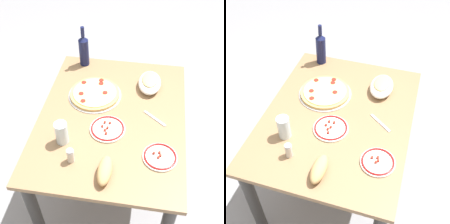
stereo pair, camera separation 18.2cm
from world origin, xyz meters
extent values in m
plane|color=gray|center=(0.00, 0.00, 0.00)|extent=(8.00, 8.00, 0.00)
cube|color=#93704C|center=(0.00, 0.00, 0.72)|extent=(1.15, 0.89, 0.03)
cylinder|color=#33302D|center=(0.51, -0.38, 0.35)|extent=(0.07, 0.07, 0.70)
cylinder|color=#33302D|center=(-0.51, 0.38, 0.35)|extent=(0.07, 0.07, 0.70)
cylinder|color=#33302D|center=(0.51, 0.38, 0.35)|extent=(0.07, 0.07, 0.70)
cylinder|color=#B7B7BC|center=(0.16, 0.14, 0.73)|extent=(0.35, 0.35, 0.01)
cylinder|color=tan|center=(0.16, 0.14, 0.75)|extent=(0.32, 0.32, 0.02)
cylinder|color=#EFD684|center=(0.16, 0.14, 0.76)|extent=(0.28, 0.28, 0.01)
cylinder|color=maroon|center=(0.25, 0.11, 0.76)|extent=(0.03, 0.03, 0.00)
cylinder|color=maroon|center=(0.13, 0.22, 0.76)|extent=(0.03, 0.03, 0.00)
cylinder|color=maroon|center=(0.29, 0.12, 0.76)|extent=(0.03, 0.03, 0.00)
cylinder|color=maroon|center=(0.07, 0.20, 0.76)|extent=(0.03, 0.03, 0.00)
cylinder|color=maroon|center=(0.17, 0.07, 0.76)|extent=(0.03, 0.03, 0.00)
cylinder|color=maroon|center=(0.25, 0.23, 0.76)|extent=(0.03, 0.03, 0.00)
ellipsoid|color=white|center=(0.31, -0.21, 0.77)|extent=(0.24, 0.15, 0.07)
ellipsoid|color=#AD2819|center=(0.31, -0.21, 0.78)|extent=(0.20, 0.12, 0.03)
ellipsoid|color=#EACC75|center=(0.31, -0.21, 0.80)|extent=(0.17, 0.11, 0.02)
cylinder|color=#141942|center=(0.50, 0.28, 0.83)|extent=(0.07, 0.07, 0.20)
cone|color=#141942|center=(0.50, 0.28, 0.95)|extent=(0.07, 0.07, 0.03)
cylinder|color=#141942|center=(0.50, 0.28, 1.00)|extent=(0.03, 0.03, 0.07)
cylinder|color=silver|center=(-0.24, 0.24, 0.80)|extent=(0.07, 0.07, 0.14)
cylinder|color=white|center=(-0.27, -0.30, 0.74)|extent=(0.19, 0.19, 0.01)
torus|color=red|center=(-0.27, -0.30, 0.74)|extent=(0.18, 0.18, 0.01)
cube|color=#AD2819|center=(-0.27, -0.31, 0.75)|extent=(0.01, 0.01, 0.01)
cube|color=#AD2819|center=(-0.25, -0.30, 0.75)|extent=(0.01, 0.01, 0.01)
cube|color=#AD2819|center=(-0.26, -0.27, 0.75)|extent=(0.01, 0.01, 0.01)
cube|color=#AD2819|center=(-0.28, -0.30, 0.75)|extent=(0.01, 0.01, 0.01)
cylinder|color=white|center=(-0.12, 0.01, 0.74)|extent=(0.21, 0.21, 0.01)
torus|color=red|center=(-0.12, 0.01, 0.74)|extent=(0.19, 0.19, 0.01)
cube|color=#AD2819|center=(-0.08, 0.03, 0.75)|extent=(0.01, 0.01, 0.01)
cube|color=#AD2819|center=(-0.11, 0.04, 0.75)|extent=(0.01, 0.01, 0.01)
cube|color=#AD2819|center=(-0.12, 0.01, 0.75)|extent=(0.01, 0.01, 0.01)
cube|color=#AD2819|center=(-0.08, 0.00, 0.75)|extent=(0.01, 0.01, 0.01)
cube|color=#AD2819|center=(-0.16, 0.01, 0.75)|extent=(0.01, 0.01, 0.01)
cube|color=#AD2819|center=(-0.14, 0.02, 0.75)|extent=(0.01, 0.01, 0.01)
ellipsoid|color=tan|center=(-0.42, -0.03, 0.77)|extent=(0.18, 0.08, 0.07)
cylinder|color=silver|center=(-0.37, 0.16, 0.77)|extent=(0.04, 0.04, 0.07)
cylinder|color=#B7B7BC|center=(-0.37, 0.16, 0.81)|extent=(0.04, 0.04, 0.01)
cube|color=#B7B7BC|center=(0.01, -0.26, 0.73)|extent=(0.12, 0.14, 0.00)
camera|label=1|loc=(-1.28, -0.20, 2.05)|focal=48.36mm
camera|label=2|loc=(-1.23, -0.38, 2.05)|focal=48.36mm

